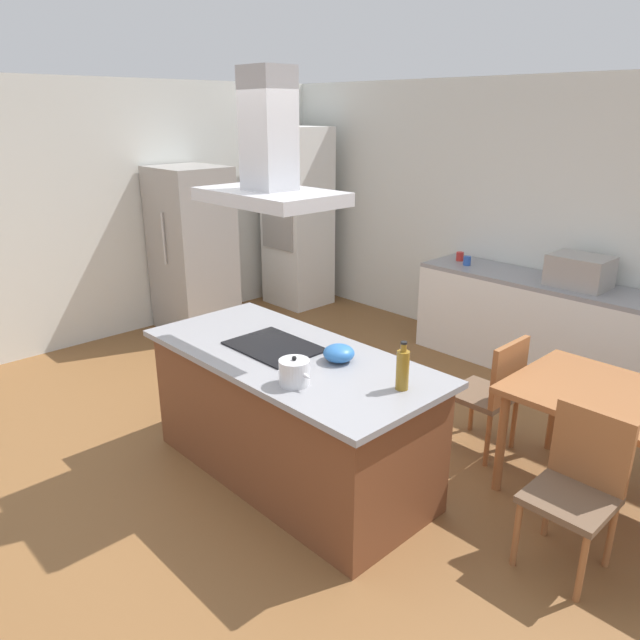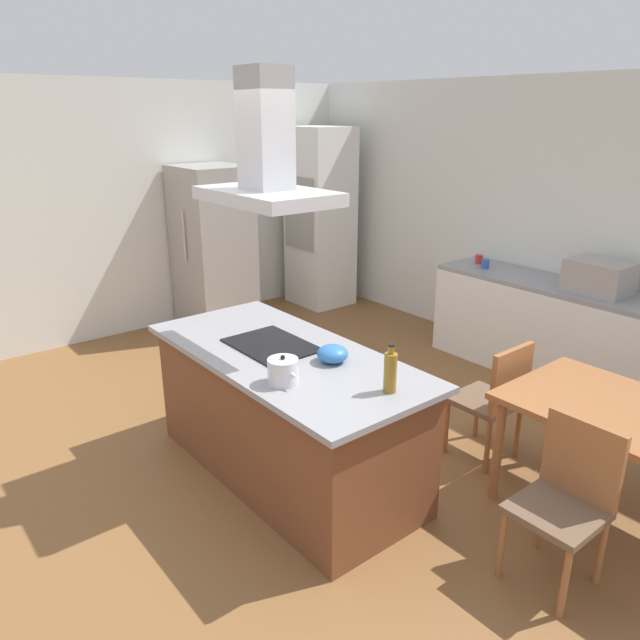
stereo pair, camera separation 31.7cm
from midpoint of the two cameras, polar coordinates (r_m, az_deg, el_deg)
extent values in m
plane|color=brown|center=(5.24, 12.17, -8.21)|extent=(16.00, 16.00, 0.00)
cube|color=silver|center=(6.23, 23.44, 8.23)|extent=(7.20, 0.10, 2.70)
cube|color=silver|center=(7.13, -12.08, 10.61)|extent=(0.10, 8.80, 2.70)
cube|color=brown|center=(4.09, -1.02, -9.24)|extent=(1.99, 0.85, 0.86)
cube|color=gray|center=(3.89, -1.06, -3.42)|extent=(2.09, 0.95, 0.04)
cube|color=black|center=(3.99, -2.38, -2.43)|extent=(0.60, 0.44, 0.01)
cylinder|color=silver|center=(3.44, -0.90, -4.94)|extent=(0.18, 0.18, 0.15)
sphere|color=black|center=(3.40, -0.91, -3.61)|extent=(0.03, 0.03, 0.03)
cone|color=silver|center=(3.35, 0.26, -5.42)|extent=(0.06, 0.03, 0.04)
cylinder|color=olive|center=(3.36, 9.40, -5.04)|extent=(0.07, 0.07, 0.23)
cylinder|color=olive|center=(3.31, 9.53, -2.88)|extent=(0.03, 0.03, 0.05)
cylinder|color=black|center=(3.30, 9.56, -2.41)|extent=(0.04, 0.04, 0.01)
ellipsoid|color=#2D6BB7|center=(3.73, 3.63, -3.26)|extent=(0.20, 0.20, 0.11)
cube|color=white|center=(6.01, 23.08, -1.25)|extent=(2.41, 0.62, 0.86)
cube|color=gray|center=(5.88, 23.65, 2.86)|extent=(2.41, 0.62, 0.04)
cube|color=#9E9993|center=(5.71, 26.49, 3.68)|extent=(0.50, 0.38, 0.28)
cylinder|color=red|center=(6.39, 16.29, 5.56)|extent=(0.08, 0.08, 0.09)
cylinder|color=#2D56B2|center=(6.22, 16.89, 5.13)|extent=(0.08, 0.08, 0.09)
cube|color=white|center=(7.62, 1.24, 9.67)|extent=(0.70, 0.64, 2.20)
cube|color=#9E9993|center=(7.36, -0.76, 12.08)|extent=(0.56, 0.02, 0.36)
cube|color=#9E9993|center=(7.43, -0.74, 8.64)|extent=(0.56, 0.02, 0.48)
cube|color=#9E9993|center=(6.88, -8.83, 6.76)|extent=(0.80, 0.70, 1.82)
cylinder|color=beige|center=(6.62, -11.47, 7.80)|extent=(0.02, 0.02, 0.55)
cube|color=#995B33|center=(3.99, 29.81, -7.98)|extent=(1.40, 0.90, 0.04)
cylinder|color=#995B33|center=(4.08, 18.76, -11.65)|extent=(0.06, 0.06, 0.71)
cylinder|color=#995B33|center=(4.67, 23.77, -8.25)|extent=(0.06, 0.06, 0.71)
cube|color=brown|center=(3.52, 24.14, -16.39)|extent=(0.42, 0.42, 0.04)
cube|color=#995B33|center=(3.54, 26.14, -11.84)|extent=(0.42, 0.04, 0.44)
cylinder|color=#995B33|center=(3.47, 24.90, -21.85)|extent=(0.04, 0.04, 0.41)
cylinder|color=#995B33|center=(3.58, 19.52, -19.52)|extent=(0.04, 0.04, 0.41)
cylinder|color=#995B33|center=(3.73, 27.56, -18.98)|extent=(0.04, 0.04, 0.41)
cylinder|color=#995B33|center=(3.84, 22.52, -16.97)|extent=(0.04, 0.04, 0.41)
cube|color=brown|center=(4.50, 17.39, -7.38)|extent=(0.42, 0.42, 0.04)
cube|color=#995B33|center=(4.31, 19.79, -5.33)|extent=(0.04, 0.42, 0.44)
cylinder|color=#995B33|center=(4.56, 13.93, -9.87)|extent=(0.04, 0.04, 0.41)
cylinder|color=#995B33|center=(4.82, 16.57, -8.41)|extent=(0.04, 0.04, 0.41)
cylinder|color=#995B33|center=(4.39, 17.71, -11.49)|extent=(0.04, 0.04, 0.41)
cylinder|color=#995B33|center=(4.66, 20.22, -9.87)|extent=(0.04, 0.04, 0.41)
cube|color=#ADADB2|center=(3.74, -2.59, 11.70)|extent=(0.90, 0.55, 0.08)
cube|color=#ADADB2|center=(3.71, -2.69, 17.68)|extent=(0.28, 0.24, 0.70)
camera|label=1|loc=(0.16, -87.83, 0.77)|focal=33.62mm
camera|label=2|loc=(0.16, 92.17, -0.77)|focal=33.62mm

